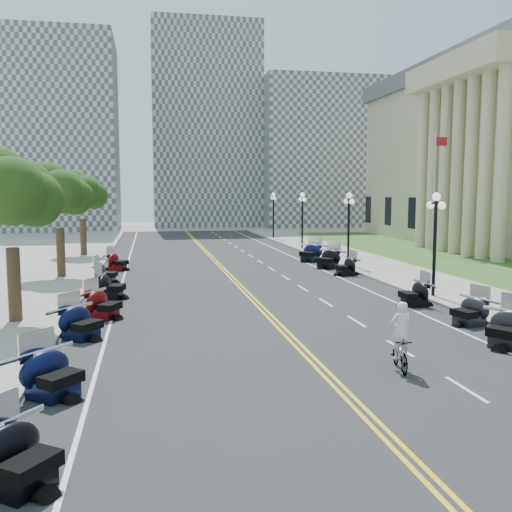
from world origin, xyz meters
TOP-DOWN VIEW (x-y plane):
  - ground at (0.00, 0.00)m, footprint 160.00×160.00m
  - road at (0.00, 10.00)m, footprint 16.00×90.00m
  - centerline_yellow_a at (-0.12, 10.00)m, footprint 0.12×90.00m
  - centerline_yellow_b at (0.12, 10.00)m, footprint 0.12×90.00m
  - edge_line_north at (6.40, 10.00)m, footprint 0.12×90.00m
  - edge_line_south at (-6.40, 10.00)m, footprint 0.12×90.00m
  - lane_dash_4 at (3.20, -8.00)m, footprint 0.12×2.00m
  - lane_dash_5 at (3.20, -4.00)m, footprint 0.12×2.00m
  - lane_dash_6 at (3.20, 0.00)m, footprint 0.12×2.00m
  - lane_dash_7 at (3.20, 4.00)m, footprint 0.12×2.00m
  - lane_dash_8 at (3.20, 8.00)m, footprint 0.12×2.00m
  - lane_dash_9 at (3.20, 12.00)m, footprint 0.12×2.00m
  - lane_dash_10 at (3.20, 16.00)m, footprint 0.12×2.00m
  - lane_dash_11 at (3.20, 20.00)m, footprint 0.12×2.00m
  - lane_dash_12 at (3.20, 24.00)m, footprint 0.12×2.00m
  - lane_dash_13 at (3.20, 28.00)m, footprint 0.12×2.00m
  - lane_dash_14 at (3.20, 32.00)m, footprint 0.12×2.00m
  - lane_dash_15 at (3.20, 36.00)m, footprint 0.12×2.00m
  - lane_dash_16 at (3.20, 40.00)m, footprint 0.12×2.00m
  - lane_dash_17 at (3.20, 44.00)m, footprint 0.12×2.00m
  - lane_dash_18 at (3.20, 48.00)m, footprint 0.12×2.00m
  - lane_dash_19 at (3.20, 52.00)m, footprint 0.12×2.00m
  - sidewalk_north at (10.50, 10.00)m, footprint 5.00×90.00m
  - sidewalk_south at (-10.50, 10.00)m, footprint 5.00×90.00m
  - lawn at (17.50, 18.00)m, footprint 9.00×60.00m
  - distant_block_a at (-18.00, 62.00)m, footprint 18.00×14.00m
  - distant_block_b at (4.00, 68.00)m, footprint 16.00×12.00m
  - distant_block_c at (22.00, 65.00)m, footprint 20.00×14.00m
  - street_lamp_2 at (8.60, 4.00)m, footprint 0.50×1.20m
  - street_lamp_3 at (8.60, 16.00)m, footprint 0.50×1.20m
  - street_lamp_4 at (8.60, 28.00)m, footprint 0.50×1.20m
  - street_lamp_5 at (8.60, 40.00)m, footprint 0.50×1.20m
  - flagpole at (18.00, 22.00)m, footprint 1.10×0.20m
  - tree_2 at (-10.00, 2.00)m, footprint 4.80×4.80m
  - tree_3 at (-10.00, 14.00)m, footprint 4.80×4.80m
  - tree_4 at (-10.00, 26.00)m, footprint 4.80×4.80m
  - motorcycle_n_4 at (6.76, -4.63)m, footprint 2.77×2.77m
  - motorcycle_n_5 at (7.25, -1.43)m, footprint 2.16×2.16m
  - motorcycle_n_6 at (6.87, 2.47)m, footprint 1.83×1.83m
  - motorcycle_n_8 at (7.07, 12.19)m, footprint 1.96×1.96m
  - motorcycle_n_9 at (7.00, 15.54)m, footprint 2.84×2.84m
  - motorcycle_n_10 at (6.90, 19.44)m, footprint 2.97×2.97m
  - motorcycle_s_3 at (-7.12, -11.19)m, footprint 2.57×2.57m
  - motorcycle_s_4 at (-7.27, -6.63)m, footprint 2.69×2.69m
  - motorcycle_s_5 at (-7.24, -0.84)m, footprint 2.64×2.64m
  - motorcycle_s_6 at (-6.72, 2.35)m, footprint 2.55×2.55m
  - motorcycle_s_7 at (-6.72, 6.75)m, footprint 2.36×2.36m
  - motorcycle_s_8 at (-7.29, 11.73)m, footprint 2.14×2.14m
  - motorcycle_s_9 at (-6.92, 17.09)m, footprint 2.39×2.39m
  - bicycle at (2.18, -6.20)m, footprint 0.76×1.69m
  - cyclist_rider at (2.18, -6.20)m, footprint 0.61×0.40m

SIDE VIEW (x-z plane):
  - ground at x=0.00m, z-range 0.00..0.00m
  - road at x=0.00m, z-range 0.00..0.01m
  - centerline_yellow_a at x=-0.12m, z-range 0.01..0.01m
  - centerline_yellow_b at x=0.12m, z-range 0.01..0.01m
  - edge_line_north at x=6.40m, z-range 0.01..0.01m
  - edge_line_south at x=-6.40m, z-range 0.01..0.01m
  - lane_dash_4 at x=3.20m, z-range 0.01..0.01m
  - lane_dash_5 at x=3.20m, z-range 0.01..0.01m
  - lane_dash_6 at x=3.20m, z-range 0.01..0.01m
  - lane_dash_7 at x=3.20m, z-range 0.01..0.01m
  - lane_dash_8 at x=3.20m, z-range 0.01..0.01m
  - lane_dash_9 at x=3.20m, z-range 0.01..0.01m
  - lane_dash_10 at x=3.20m, z-range 0.01..0.01m
  - lane_dash_11 at x=3.20m, z-range 0.01..0.01m
  - lane_dash_12 at x=3.20m, z-range 0.01..0.01m
  - lane_dash_13 at x=3.20m, z-range 0.01..0.01m
  - lane_dash_14 at x=3.20m, z-range 0.01..0.01m
  - lane_dash_15 at x=3.20m, z-range 0.01..0.01m
  - lane_dash_16 at x=3.20m, z-range 0.01..0.01m
  - lane_dash_17 at x=3.20m, z-range 0.01..0.01m
  - lane_dash_18 at x=3.20m, z-range 0.01..0.01m
  - lane_dash_19 at x=3.20m, z-range 0.01..0.01m
  - lawn at x=17.50m, z-range 0.00..0.10m
  - sidewalk_north at x=10.50m, z-range 0.00..0.15m
  - sidewalk_south at x=-10.50m, z-range 0.00..0.15m
  - bicycle at x=2.18m, z-range 0.00..0.98m
  - motorcycle_n_5 at x=7.25m, z-range 0.00..1.24m
  - motorcycle_n_8 at x=7.07m, z-range 0.00..1.26m
  - motorcycle_n_6 at x=6.87m, z-range 0.00..1.27m
  - motorcycle_s_8 at x=-7.29m, z-range 0.00..1.28m
  - motorcycle_s_3 at x=-7.12m, z-range 0.00..1.29m
  - motorcycle_s_9 at x=-6.92m, z-range 0.00..1.30m
  - motorcycle_s_5 at x=-7.24m, z-range 0.00..1.31m
  - motorcycle_s_6 at x=-6.72m, z-range 0.00..1.33m
  - motorcycle_s_4 at x=-7.27m, z-range 0.00..1.33m
  - motorcycle_s_7 at x=-6.72m, z-range 0.00..1.39m
  - motorcycle_n_4 at x=6.76m, z-range 0.00..1.41m
  - motorcycle_n_9 at x=7.00m, z-range 0.00..1.45m
  - motorcycle_n_10 at x=6.90m, z-range 0.00..1.48m
  - cyclist_rider at x=2.18m, z-range 0.98..2.66m
  - street_lamp_2 at x=8.60m, z-range 0.15..5.05m
  - street_lamp_3 at x=8.60m, z-range 0.15..5.05m
  - street_lamp_4 at x=8.60m, z-range 0.15..5.05m
  - street_lamp_5 at x=8.60m, z-range 0.15..5.05m
  - tree_2 at x=-10.00m, z-range 0.15..9.35m
  - tree_3 at x=-10.00m, z-range 0.15..9.35m
  - tree_4 at x=-10.00m, z-range 0.15..9.35m
  - flagpole at x=18.00m, z-range 0.00..10.00m
  - distant_block_c at x=22.00m, z-range 0.00..22.00m
  - distant_block_a at x=-18.00m, z-range 0.00..26.00m
  - distant_block_b at x=4.00m, z-range 0.00..30.00m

